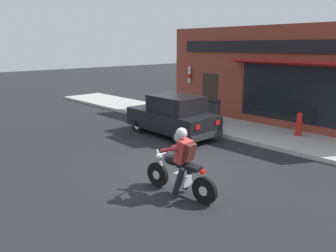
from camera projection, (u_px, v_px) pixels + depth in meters
ground_plane at (178, 170)px, 9.16m from camera, size 80.00×80.00×0.00m
sidewalk_curb at (207, 122)px, 14.51m from camera, size 2.60×22.00×0.14m
storefront_building at (267, 77)px, 13.70m from camera, size 1.25×10.23×4.20m
motorcycle_with_rider at (181, 167)px, 7.51m from camera, size 0.60×2.02×1.62m
car_hatchback at (173, 116)px, 12.55m from camera, size 1.79×3.84×1.57m
fire_hydrant at (299, 124)px, 12.05m from camera, size 0.36×0.24×0.88m
trash_bin at (214, 111)px, 14.10m from camera, size 0.56×0.56×0.98m
traffic_cone at (162, 108)px, 15.85m from camera, size 0.36×0.36×0.60m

